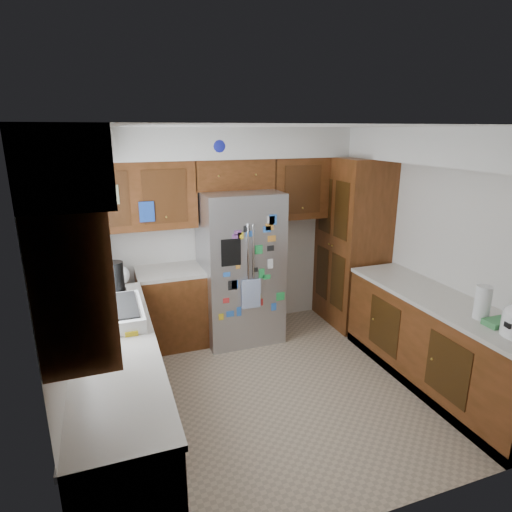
% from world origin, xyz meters
% --- Properties ---
extents(floor, '(3.60, 3.60, 0.00)m').
position_xyz_m(floor, '(0.00, 0.00, 0.00)').
color(floor, tan).
rests_on(floor, ground).
extents(room_shell, '(3.64, 3.24, 2.52)m').
position_xyz_m(room_shell, '(-0.11, 0.36, 1.82)').
color(room_shell, silver).
rests_on(room_shell, ground).
extents(left_counter_run, '(1.36, 3.20, 0.92)m').
position_xyz_m(left_counter_run, '(-1.36, 0.03, 0.43)').
color(left_counter_run, '#47260D').
rests_on(left_counter_run, ground).
extents(right_counter_run, '(0.63, 2.25, 0.92)m').
position_xyz_m(right_counter_run, '(1.50, -0.47, 0.42)').
color(right_counter_run, '#47260D').
rests_on(right_counter_run, ground).
extents(pantry, '(0.60, 0.90, 2.15)m').
position_xyz_m(pantry, '(1.50, 1.15, 1.07)').
color(pantry, '#47260D').
rests_on(pantry, ground).
extents(fridge, '(0.90, 0.79, 1.80)m').
position_xyz_m(fridge, '(-0.00, 1.20, 0.90)').
color(fridge, gray).
rests_on(fridge, ground).
extents(bridge_cabinet, '(0.96, 0.34, 0.35)m').
position_xyz_m(bridge_cabinet, '(0.00, 1.43, 1.98)').
color(bridge_cabinet, '#47260D').
rests_on(bridge_cabinet, fridge).
extents(fridge_top_items, '(0.67, 0.32, 0.30)m').
position_xyz_m(fridge_top_items, '(-0.08, 1.37, 2.28)').
color(fridge_top_items, '#171D9B').
rests_on(fridge_top_items, bridge_cabinet).
extents(sink_assembly, '(0.52, 0.71, 0.37)m').
position_xyz_m(sink_assembly, '(-1.50, 0.10, 0.99)').
color(sink_assembly, white).
rests_on(sink_assembly, left_counter_run).
extents(left_counter_clutter, '(0.37, 0.84, 0.38)m').
position_xyz_m(left_counter_clutter, '(-1.45, 0.81, 1.05)').
color(left_counter_clutter, black).
rests_on(left_counter_clutter, left_counter_run).
extents(paper_towel, '(0.13, 0.13, 0.29)m').
position_xyz_m(paper_towel, '(1.48, -0.93, 1.07)').
color(paper_towel, white).
rests_on(paper_towel, right_counter_run).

